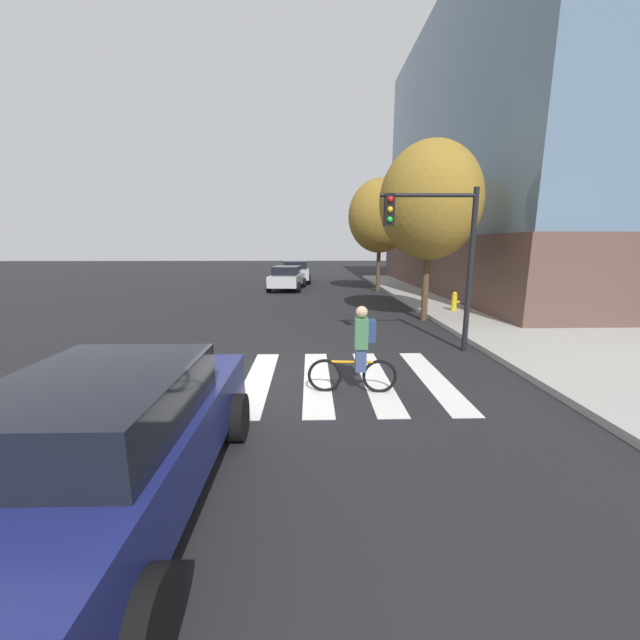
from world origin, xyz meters
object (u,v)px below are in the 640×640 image
at_px(sedan_near, 110,443).
at_px(fire_hydrant, 454,301).
at_px(sedan_mid, 287,278).
at_px(sedan_far, 295,271).
at_px(traffic_light_near, 440,242).
at_px(street_tree_mid, 380,216).
at_px(cyclist, 359,350).
at_px(street_tree_near, 430,202).

distance_m(sedan_near, fire_hydrant, 13.77).
bearing_deg(sedan_mid, sedan_far, 86.10).
height_order(sedan_mid, fire_hydrant, sedan_mid).
distance_m(traffic_light_near, street_tree_mid, 13.03).
distance_m(sedan_far, cyclist, 21.46).
bearing_deg(sedan_far, fire_hydrant, -62.07).
bearing_deg(cyclist, sedan_mid, 98.20).
bearing_deg(street_tree_mid, sedan_mid, 170.23).
height_order(sedan_near, street_tree_mid, street_tree_mid).
xyz_separation_m(sedan_near, traffic_light_near, (5.34, 5.96, 2.04)).
relative_size(sedan_mid, street_tree_near, 0.70).
relative_size(fire_hydrant, street_tree_mid, 0.12).
height_order(traffic_light_near, street_tree_mid, street_tree_mid).
height_order(sedan_far, cyclist, cyclist).
xyz_separation_m(sedan_far, street_tree_mid, (5.28, -5.68, 3.62)).
height_order(sedan_near, traffic_light_near, traffic_light_near).
height_order(traffic_light_near, fire_hydrant, traffic_light_near).
bearing_deg(traffic_light_near, cyclist, -130.69).
bearing_deg(sedan_mid, street_tree_mid, -9.77).
bearing_deg(street_tree_mid, sedan_near, -108.07).
xyz_separation_m(sedan_far, cyclist, (2.08, -21.36, 0.00)).
height_order(sedan_far, traffic_light_near, traffic_light_near).
height_order(sedan_mid, cyclist, cyclist).
relative_size(sedan_near, fire_hydrant, 5.91).
relative_size(sedan_mid, traffic_light_near, 1.06).
height_order(sedan_near, fire_hydrant, sedan_near).
bearing_deg(fire_hydrant, traffic_light_near, -116.10).
bearing_deg(sedan_mid, traffic_light_near, -70.99).
bearing_deg(traffic_light_near, sedan_near, -131.84).
relative_size(sedan_mid, cyclist, 2.61).
height_order(sedan_mid, street_tree_mid, street_tree_mid).
relative_size(sedan_mid, street_tree_mid, 0.68).
bearing_deg(traffic_light_near, fire_hydrant, 63.90).
bearing_deg(street_tree_near, street_tree_mid, 91.02).
bearing_deg(traffic_light_near, sedan_mid, 109.01).
bearing_deg(street_tree_mid, street_tree_near, -88.98).
distance_m(sedan_near, sedan_mid, 19.84).
height_order(cyclist, street_tree_mid, street_tree_mid).
bearing_deg(sedan_far, sedan_near, -92.05).
distance_m(street_tree_near, street_tree_mid, 8.82).
bearing_deg(cyclist, sedan_near, -132.80).
bearing_deg(sedan_far, street_tree_near, -69.47).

